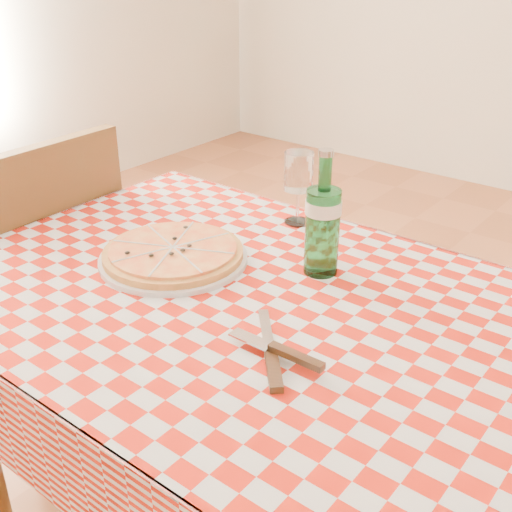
# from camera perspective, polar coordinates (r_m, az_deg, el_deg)

# --- Properties ---
(dining_table) EXTENTS (1.20, 0.80, 0.75)m
(dining_table) POSITION_cam_1_polar(r_m,az_deg,el_deg) (1.33, -0.93, -7.26)
(dining_table) COLOR brown
(dining_table) RESTS_ON ground
(tablecloth) EXTENTS (1.30, 0.90, 0.01)m
(tablecloth) POSITION_cam_1_polar(r_m,az_deg,el_deg) (1.28, -0.96, -3.75)
(tablecloth) COLOR #AF170A
(tablecloth) RESTS_ON dining_table
(chair_far) EXTENTS (0.44, 0.44, 0.94)m
(chair_far) POSITION_cam_1_polar(r_m,az_deg,el_deg) (1.93, -18.33, -1.41)
(chair_far) COLOR brown
(chair_far) RESTS_ON ground
(pizza_plate) EXTENTS (0.43, 0.43, 0.04)m
(pizza_plate) POSITION_cam_1_polar(r_m,az_deg,el_deg) (1.42, -7.38, 0.33)
(pizza_plate) COLOR #BB813E
(pizza_plate) RESTS_ON tablecloth
(water_bottle) EXTENTS (0.08, 0.08, 0.27)m
(water_bottle) POSITION_cam_1_polar(r_m,az_deg,el_deg) (1.32, 5.98, 3.79)
(water_bottle) COLOR #1A6B2C
(water_bottle) RESTS_ON tablecloth
(wine_glass) EXTENTS (0.08, 0.08, 0.18)m
(wine_glass) POSITION_cam_1_polar(r_m,az_deg,el_deg) (1.58, 3.76, 6.03)
(wine_glass) COLOR white
(wine_glass) RESTS_ON tablecloth
(cutlery) EXTENTS (0.32, 0.30, 0.03)m
(cutlery) POSITION_cam_1_polar(r_m,az_deg,el_deg) (1.10, 1.29, -8.22)
(cutlery) COLOR silver
(cutlery) RESTS_ON tablecloth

